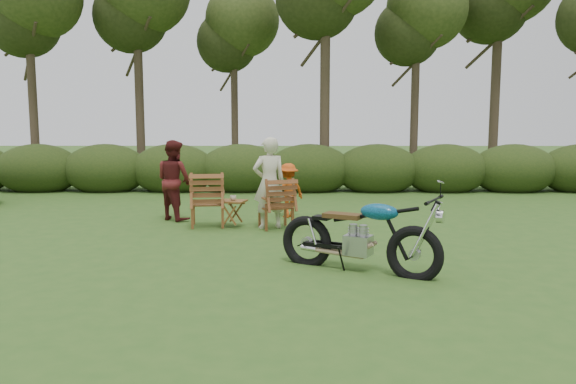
{
  "coord_description": "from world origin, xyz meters",
  "views": [
    {
      "loc": [
        -0.53,
        -7.44,
        2.04
      ],
      "look_at": [
        -0.58,
        1.59,
        0.9
      ],
      "focal_mm": 35.0,
      "sensor_mm": 36.0,
      "label": 1
    }
  ],
  "objects_px": {
    "lawn_chair_right": "(276,228)",
    "lawn_chair_left": "(208,226)",
    "cup": "(233,198)",
    "adult_a": "(269,228)",
    "motorcycle": "(358,270)",
    "adult_b": "(175,220)",
    "side_table": "(233,214)",
    "child": "(288,217)"
  },
  "relations": [
    {
      "from": "lawn_chair_left",
      "to": "adult_a",
      "type": "relative_size",
      "value": 0.61
    },
    {
      "from": "lawn_chair_right",
      "to": "adult_a",
      "type": "xyz_separation_m",
      "value": [
        -0.13,
        0.03,
        0.0
      ]
    },
    {
      "from": "lawn_chair_left",
      "to": "adult_a",
      "type": "bearing_deg",
      "value": 165.58
    },
    {
      "from": "cup",
      "to": "adult_b",
      "type": "distance_m",
      "value": 1.65
    },
    {
      "from": "cup",
      "to": "adult_a",
      "type": "relative_size",
      "value": 0.07
    },
    {
      "from": "motorcycle",
      "to": "lawn_chair_left",
      "type": "height_order",
      "value": "motorcycle"
    },
    {
      "from": "adult_b",
      "to": "side_table",
      "type": "bearing_deg",
      "value": -173.11
    },
    {
      "from": "motorcycle",
      "to": "lawn_chair_right",
      "type": "relative_size",
      "value": 2.28
    },
    {
      "from": "lawn_chair_right",
      "to": "adult_b",
      "type": "bearing_deg",
      "value": -42.73
    },
    {
      "from": "side_table",
      "to": "child",
      "type": "relative_size",
      "value": 0.45
    },
    {
      "from": "adult_a",
      "to": "adult_b",
      "type": "xyz_separation_m",
      "value": [
        -2.01,
        0.9,
        0.0
      ]
    },
    {
      "from": "lawn_chair_left",
      "to": "cup",
      "type": "bearing_deg",
      "value": 162.56
    },
    {
      "from": "motorcycle",
      "to": "adult_b",
      "type": "xyz_separation_m",
      "value": [
        -3.35,
        4.0,
        0.0
      ]
    },
    {
      "from": "lawn_chair_right",
      "to": "lawn_chair_left",
      "type": "height_order",
      "value": "lawn_chair_left"
    },
    {
      "from": "child",
      "to": "motorcycle",
      "type": "bearing_deg",
      "value": 68.25
    },
    {
      "from": "lawn_chair_right",
      "to": "adult_b",
      "type": "relative_size",
      "value": 0.58
    },
    {
      "from": "lawn_chair_left",
      "to": "child",
      "type": "relative_size",
      "value": 0.92
    },
    {
      "from": "motorcycle",
      "to": "adult_b",
      "type": "height_order",
      "value": "adult_b"
    },
    {
      "from": "adult_a",
      "to": "adult_b",
      "type": "bearing_deg",
      "value": -42.0
    },
    {
      "from": "cup",
      "to": "child",
      "type": "distance_m",
      "value": 1.68
    },
    {
      "from": "cup",
      "to": "motorcycle",
      "type": "bearing_deg",
      "value": -57.21
    },
    {
      "from": "child",
      "to": "adult_a",
      "type": "bearing_deg",
      "value": 39.26
    },
    {
      "from": "side_table",
      "to": "child",
      "type": "bearing_deg",
      "value": 47.0
    },
    {
      "from": "lawn_chair_left",
      "to": "adult_a",
      "type": "height_order",
      "value": "adult_a"
    },
    {
      "from": "side_table",
      "to": "motorcycle",
      "type": "bearing_deg",
      "value": -57.24
    },
    {
      "from": "lawn_chair_right",
      "to": "cup",
      "type": "height_order",
      "value": "cup"
    },
    {
      "from": "adult_a",
      "to": "child",
      "type": "height_order",
      "value": "adult_a"
    },
    {
      "from": "side_table",
      "to": "adult_a",
      "type": "xyz_separation_m",
      "value": [
        0.71,
        -0.09,
        -0.26
      ]
    },
    {
      "from": "lawn_chair_right",
      "to": "side_table",
      "type": "height_order",
      "value": "side_table"
    },
    {
      "from": "motorcycle",
      "to": "child",
      "type": "bearing_deg",
      "value": 131.07
    },
    {
      "from": "motorcycle",
      "to": "child",
      "type": "distance_m",
      "value": 4.44
    },
    {
      "from": "cup",
      "to": "adult_b",
      "type": "height_order",
      "value": "adult_b"
    },
    {
      "from": "side_table",
      "to": "child",
      "type": "distance_m",
      "value": 1.59
    },
    {
      "from": "lawn_chair_left",
      "to": "side_table",
      "type": "bearing_deg",
      "value": 164.51
    },
    {
      "from": "lawn_chair_left",
      "to": "child",
      "type": "distance_m",
      "value": 1.9
    },
    {
      "from": "side_table",
      "to": "cup",
      "type": "distance_m",
      "value": 0.31
    },
    {
      "from": "lawn_chair_right",
      "to": "motorcycle",
      "type": "bearing_deg",
      "value": 92.33
    },
    {
      "from": "adult_b",
      "to": "lawn_chair_right",
      "type": "bearing_deg",
      "value": -164.47
    },
    {
      "from": "lawn_chair_right",
      "to": "adult_a",
      "type": "distance_m",
      "value": 0.13
    },
    {
      "from": "adult_b",
      "to": "adult_a",
      "type": "bearing_deg",
      "value": -165.11
    },
    {
      "from": "lawn_chair_right",
      "to": "lawn_chair_left",
      "type": "bearing_deg",
      "value": -27.29
    },
    {
      "from": "lawn_chair_left",
      "to": "child",
      "type": "height_order",
      "value": "child"
    }
  ]
}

